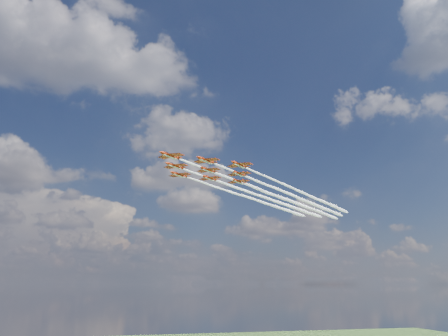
% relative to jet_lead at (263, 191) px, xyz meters
% --- Properties ---
extents(jet_lead, '(96.80, 91.47, 2.48)m').
position_rel_jet_lead_xyz_m(jet_lead, '(0.00, 0.00, 0.00)').
color(jet_lead, '#AF2709').
extents(jet_row2_port, '(96.80, 91.47, 2.48)m').
position_rel_jet_lead_xyz_m(jet_row2_port, '(12.06, 2.50, 0.00)').
color(jet_row2_port, '#AF2709').
extents(jet_row2_starb, '(96.80, 91.47, 2.48)m').
position_rel_jet_lead_xyz_m(jet_row2_starb, '(3.20, 11.90, 0.00)').
color(jet_row2_starb, '#AF2709').
extents(jet_row3_port, '(96.80, 91.47, 2.48)m').
position_rel_jet_lead_xyz_m(jet_row3_port, '(24.12, 5.01, 0.00)').
color(jet_row3_port, '#AF2709').
extents(jet_row3_centre, '(96.80, 91.47, 2.48)m').
position_rel_jet_lead_xyz_m(jet_row3_centre, '(15.26, 14.40, 0.00)').
color(jet_row3_centre, '#AF2709').
extents(jet_row3_starb, '(96.80, 91.47, 2.48)m').
position_rel_jet_lead_xyz_m(jet_row3_starb, '(6.39, 23.79, 0.00)').
color(jet_row3_starb, '#AF2709').
extents(jet_row4_port, '(96.80, 91.47, 2.48)m').
position_rel_jet_lead_xyz_m(jet_row4_port, '(27.32, 16.90, 0.00)').
color(jet_row4_port, '#AF2709').
extents(jet_row4_starb, '(96.80, 91.47, 2.48)m').
position_rel_jet_lead_xyz_m(jet_row4_starb, '(18.45, 26.29, 0.00)').
color(jet_row4_starb, '#AF2709').
extents(jet_tail, '(96.80, 91.47, 2.48)m').
position_rel_jet_lead_xyz_m(jet_tail, '(30.51, 28.80, 0.00)').
color(jet_tail, '#AF2709').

